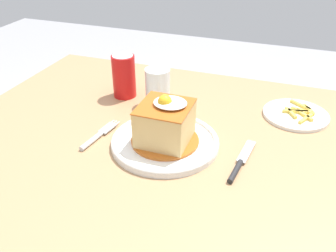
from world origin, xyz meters
TOP-DOWN VIEW (x-y plane):
  - dining_table at (0.00, 0.00)m, footprint 1.14×0.83m
  - main_plate at (-0.02, -0.03)m, footprint 0.25×0.25m
  - sandwich_meal at (-0.02, -0.03)m, footprint 0.16×0.16m
  - fork at (-0.19, -0.06)m, footprint 0.04×0.14m
  - knife at (0.15, -0.06)m, footprint 0.04×0.17m
  - soda_can at (-0.22, 0.17)m, footprint 0.07×0.07m
  - drinking_glass at (-0.11, 0.15)m, footprint 0.07×0.07m
  - side_plate_fries at (0.26, 0.21)m, footprint 0.17×0.17m

SIDE VIEW (x-z plane):
  - dining_table at x=0.00m, z-range 0.25..0.97m
  - side_plate_fries at x=0.26m, z-range 0.72..0.74m
  - fork at x=-0.19m, z-range 0.72..0.73m
  - knife at x=0.15m, z-range 0.72..0.73m
  - main_plate at x=-0.02m, z-range 0.72..0.74m
  - drinking_glass at x=-0.11m, z-range 0.71..0.82m
  - sandwich_meal at x=-0.02m, z-range 0.72..0.84m
  - soda_can at x=-0.22m, z-range 0.72..0.85m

